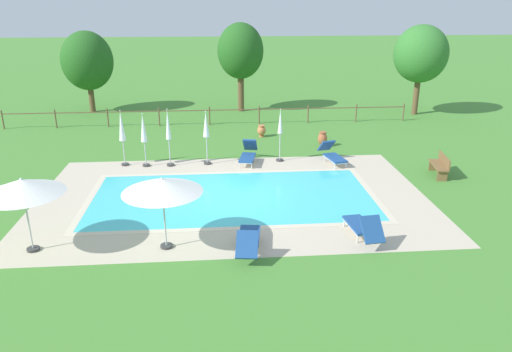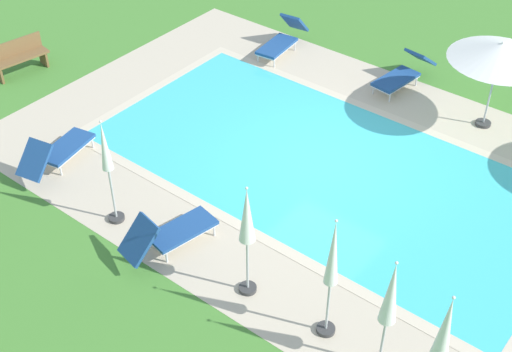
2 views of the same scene
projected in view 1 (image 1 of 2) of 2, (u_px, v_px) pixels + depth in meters
name	position (u px, v px, depth m)	size (l,w,h in m)	color
ground_plane	(233.00, 197.00, 17.65)	(160.00, 160.00, 0.00)	#478433
pool_deck_paving	(233.00, 197.00, 17.65)	(14.11, 9.00, 0.01)	beige
swimming_pool_water	(233.00, 197.00, 17.65)	(10.09, 4.98, 0.01)	#42CCD6
pool_coping_rim	(233.00, 197.00, 17.65)	(10.57, 5.46, 0.01)	beige
sun_lounger_north_near_steps	(332.00, 155.00, 21.17)	(0.97, 2.02, 0.91)	navy
sun_lounger_north_mid	(249.00, 239.00, 13.78)	(0.86, 2.06, 0.83)	navy
sun_lounger_north_far	(248.00, 154.00, 21.22)	(0.97, 1.98, 0.95)	navy
sun_lounger_north_end	(363.00, 226.00, 14.48)	(0.80, 1.97, 0.94)	navy
patio_umbrella_open_foreground	(22.00, 187.00, 13.22)	(2.26, 2.26, 2.23)	#383838
patio_umbrella_open_by_bench	(162.00, 186.00, 13.40)	(2.27, 2.27, 2.18)	#383838
patio_umbrella_closed_row_west	(206.00, 128.00, 20.59)	(0.32, 0.32, 2.37)	#383838
patio_umbrella_closed_row_mid_west	(280.00, 128.00, 21.03)	(0.32, 0.32, 2.37)	#383838
patio_umbrella_closed_row_centre	(122.00, 129.00, 20.43)	(0.32, 0.32, 2.44)	#383838
patio_umbrella_closed_row_mid_east	(168.00, 130.00, 20.38)	(0.32, 0.32, 2.51)	#383838
patio_umbrella_closed_row_east	(144.00, 132.00, 20.35)	(0.32, 0.32, 2.34)	#383838
wooden_bench_lawn_side	(440.00, 165.00, 19.61)	(0.68, 1.55, 0.87)	brown
terracotta_urn_near_fence	(322.00, 139.00, 23.49)	(0.45, 0.45, 0.75)	#A85B38
terracotta_urn_by_tree	(261.00, 130.00, 25.21)	(0.44, 0.44, 0.62)	#C67547
perimeter_fence	(209.00, 113.00, 27.49)	(22.88, 0.08, 1.05)	brown
tree_far_west	(87.00, 61.00, 29.84)	(3.15, 3.15, 5.01)	brown
tree_west_mid	(240.00, 51.00, 29.91)	(2.86, 2.86, 5.48)	brown
tree_centre	(421.00, 54.00, 29.03)	(3.23, 3.23, 5.41)	brown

